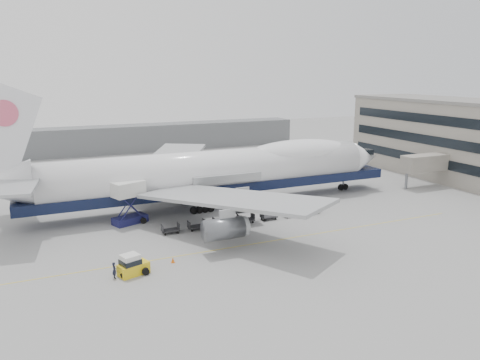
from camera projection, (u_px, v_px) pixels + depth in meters
name	position (u px, v px, depth m)	size (l,w,h in m)	color
ground	(245.00, 228.00, 63.97)	(260.00, 260.00, 0.00)	gray
apron_line	(265.00, 242.00, 58.63)	(60.00, 0.15, 0.01)	gold
hangar	(98.00, 140.00, 121.51)	(110.00, 8.00, 7.00)	slate
airliner	(217.00, 171.00, 73.64)	(67.00, 55.30, 19.98)	white
catering_truck	(129.00, 200.00, 65.25)	(5.18, 4.31, 6.03)	navy
baggage_tug	(132.00, 266.00, 49.04)	(3.48, 2.57, 2.27)	yellow
ground_worker	(114.00, 270.00, 48.19)	(0.64, 0.42, 1.76)	black
traffic_cone	(173.00, 260.00, 52.28)	(0.42, 0.42, 0.62)	#D8590B
dolly_0	(170.00, 230.00, 61.68)	(2.30, 1.35, 1.30)	#2D2D30
dolly_1	(197.00, 226.00, 63.13)	(2.30, 1.35, 1.30)	#2D2D30
dolly_2	(222.00, 223.00, 64.58)	(2.30, 1.35, 1.30)	#2D2D30
dolly_3	(246.00, 219.00, 66.02)	(2.30, 1.35, 1.30)	#2D2D30
dolly_4	(269.00, 216.00, 67.47)	(2.30, 1.35, 1.30)	#2D2D30
dolly_5	(291.00, 213.00, 68.92)	(2.30, 1.35, 1.30)	#2D2D30
dolly_6	(312.00, 210.00, 70.37)	(2.30, 1.35, 1.30)	#2D2D30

